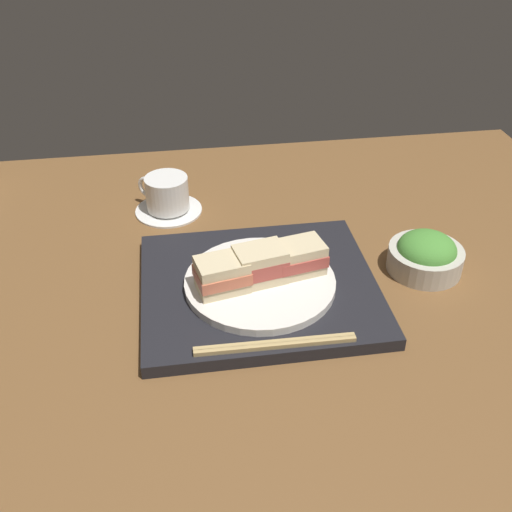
{
  "coord_description": "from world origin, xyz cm",
  "views": [
    {
      "loc": [
        -11.89,
        -81.24,
        60.8
      ],
      "look_at": [
        -0.0,
        -2.54,
        5.0
      ],
      "focal_mm": 42.4,
      "sensor_mm": 36.0,
      "label": 1
    }
  ],
  "objects": [
    {
      "name": "ground_plane",
      "position": [
        0.0,
        0.0,
        -1.5
      ],
      "size": [
        140.0,
        100.0,
        3.0
      ],
      "primitive_type": "cube",
      "color": "brown"
    },
    {
      "name": "coffee_cup",
      "position": [
        -13.67,
        22.3,
        3.38
      ],
      "size": [
        12.97,
        12.97,
        7.33
      ],
      "color": "white",
      "rests_on": "ground_plane"
    },
    {
      "name": "sandwich_middle",
      "position": [
        0.2,
        -6.67,
        6.25
      ],
      "size": [
        8.65,
        6.95,
        5.67
      ],
      "color": "beige",
      "rests_on": "sandwich_plate"
    },
    {
      "name": "salad_bowl",
      "position": [
        28.62,
        -3.55,
        2.96
      ],
      "size": [
        12.49,
        12.49,
        6.78
      ],
      "color": "beige",
      "rests_on": "ground_plane"
    },
    {
      "name": "sandwich_plate",
      "position": [
        0.2,
        -6.67,
        2.77
      ],
      "size": [
        23.83,
        23.83,
        1.29
      ],
      "primitive_type": "cylinder",
      "color": "white",
      "rests_on": "serving_tray"
    },
    {
      "name": "serving_tray",
      "position": [
        -0.03,
        -5.8,
        1.06
      ],
      "size": [
        37.19,
        32.65,
        2.13
      ],
      "primitive_type": "cube",
      "color": "black",
      "rests_on": "ground_plane"
    },
    {
      "name": "sandwich_far",
      "position": [
        6.44,
        -5.23,
        5.95
      ],
      "size": [
        8.88,
        7.29,
        5.07
      ],
      "color": "beige",
      "rests_on": "sandwich_plate"
    },
    {
      "name": "sandwich_near",
      "position": [
        -6.04,
        -8.11,
        6.06
      ],
      "size": [
        8.88,
        7.33,
        5.28
      ],
      "color": "beige",
      "rests_on": "sandwich_plate"
    },
    {
      "name": "chopsticks_pair",
      "position": [
        0.4,
        -20.59,
        2.48
      ],
      "size": [
        22.87,
        1.73,
        0.7
      ],
      "color": "tan",
      "rests_on": "serving_tray"
    }
  ]
}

